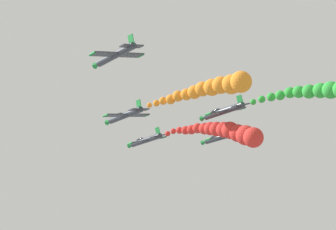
{
  "coord_description": "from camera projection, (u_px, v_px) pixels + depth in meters",
  "views": [
    {
      "loc": [
        -66.76,
        -77.84,
        102.92
      ],
      "look_at": [
        0.0,
        0.0,
        136.19
      ],
      "focal_mm": 63.18,
      "sensor_mm": 36.0,
      "label": 1
    }
  ],
  "objects": [
    {
      "name": "airplane_lead",
      "position": [
        145.0,
        140.0,
        120.14
      ],
      "size": [
        9.19,
        10.35,
        3.46
      ],
      "rotation": [
        0.0,
        -0.32,
        0.0
      ],
      "color": "#333842"
    },
    {
      "name": "smoke_trail_lead",
      "position": [
        229.0,
        132.0,
        101.52
      ],
      "size": [
        3.5,
        24.73,
        8.1
      ],
      "color": "red"
    },
    {
      "name": "airplane_left_inner",
      "position": [
        125.0,
        115.0,
        105.24
      ],
      "size": [
        9.43,
        10.35,
        3.01
      ],
      "rotation": [
        0.0,
        -0.21,
        0.0
      ],
      "color": "#333842"
    },
    {
      "name": "smoke_trail_left_inner",
      "position": [
        215.0,
        87.0,
        89.68
      ],
      "size": [
        3.7,
        21.85,
        3.52
      ],
      "color": "orange"
    },
    {
      "name": "airplane_right_inner",
      "position": [
        221.0,
        137.0,
        120.55
      ],
      "size": [
        9.3,
        10.35,
        3.28
      ],
      "rotation": [
        0.0,
        -0.27,
        0.0
      ],
      "color": "#333842"
    },
    {
      "name": "airplane_left_outer",
      "position": [
        223.0,
        111.0,
        103.61
      ],
      "size": [
        9.18,
        10.35,
        3.47
      ],
      "rotation": [
        0.0,
        -0.32,
        0.0
      ],
      "color": "#333842"
    },
    {
      "name": "smoke_trail_left_outer",
      "position": [
        316.0,
        91.0,
        88.96
      ],
      "size": [
        2.76,
        18.76,
        4.54
      ],
      "color": "green"
    },
    {
      "name": "airplane_right_outer",
      "position": [
        115.0,
        55.0,
        89.95
      ],
      "size": [
        9.36,
        10.35,
        3.17
      ],
      "rotation": [
        0.0,
        -0.25,
        0.0
      ],
      "color": "#333842"
    }
  ]
}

